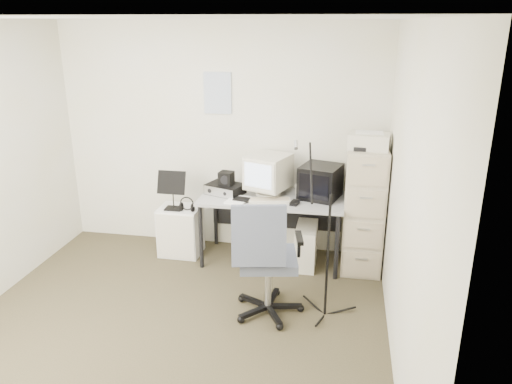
% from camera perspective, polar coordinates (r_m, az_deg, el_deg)
% --- Properties ---
extents(floor, '(3.60, 3.60, 0.01)m').
position_cam_1_polar(floor, '(4.44, -9.56, -15.33)').
color(floor, '#34311F').
rests_on(floor, ground).
extents(ceiling, '(3.60, 3.60, 0.01)m').
position_cam_1_polar(ceiling, '(3.68, -11.78, 18.91)').
color(ceiling, white).
rests_on(ceiling, ground).
extents(wall_back, '(3.60, 0.02, 2.50)m').
position_cam_1_polar(wall_back, '(5.54, -4.04, 6.09)').
color(wall_back, silver).
rests_on(wall_back, ground).
extents(wall_front, '(3.60, 0.02, 2.50)m').
position_cam_1_polar(wall_front, '(2.45, -25.77, -13.33)').
color(wall_front, silver).
rests_on(wall_front, ground).
extents(wall_right, '(0.02, 3.60, 2.50)m').
position_cam_1_polar(wall_right, '(3.67, 16.78, -1.46)').
color(wall_right, silver).
rests_on(wall_right, ground).
extents(wall_calendar, '(0.30, 0.02, 0.44)m').
position_cam_1_polar(wall_calendar, '(5.44, -4.41, 11.21)').
color(wall_calendar, white).
rests_on(wall_calendar, wall_back).
extents(filing_cabinet, '(0.40, 0.60, 1.30)m').
position_cam_1_polar(filing_cabinet, '(5.24, 12.21, -1.90)').
color(filing_cabinet, '#C1B4A1').
rests_on(filing_cabinet, floor).
extents(printer, '(0.42, 0.32, 0.15)m').
position_cam_1_polar(printer, '(4.98, 12.80, 5.67)').
color(printer, '#B4AFA1').
rests_on(printer, filing_cabinet).
extents(desk, '(1.50, 0.70, 0.73)m').
position_cam_1_polar(desk, '(5.37, 1.80, -4.25)').
color(desk, '#959595').
rests_on(desk, floor).
extents(crt_monitor, '(0.51, 0.52, 0.43)m').
position_cam_1_polar(crt_monitor, '(5.24, 1.42, 1.94)').
color(crt_monitor, '#B4AFA1').
rests_on(crt_monitor, desk).
extents(crt_tv, '(0.47, 0.49, 0.34)m').
position_cam_1_polar(crt_tv, '(5.21, 7.38, 1.19)').
color(crt_tv, black).
rests_on(crt_tv, desk).
extents(desk_speaker, '(0.09, 0.09, 0.14)m').
position_cam_1_polar(desk_speaker, '(5.24, 5.01, 0.16)').
color(desk_speaker, beige).
rests_on(desk_speaker, desk).
extents(keyboard, '(0.45, 0.24, 0.02)m').
position_cam_1_polar(keyboard, '(5.10, 1.57, -0.96)').
color(keyboard, '#B4AFA1').
rests_on(keyboard, desk).
extents(mouse, '(0.10, 0.14, 0.04)m').
position_cam_1_polar(mouse, '(5.03, 4.45, -1.24)').
color(mouse, black).
rests_on(mouse, desk).
extents(radio_receiver, '(0.44, 0.38, 0.11)m').
position_cam_1_polar(radio_receiver, '(5.33, -3.53, 0.37)').
color(radio_receiver, black).
rests_on(radio_receiver, desk).
extents(radio_speaker, '(0.16, 0.15, 0.14)m').
position_cam_1_polar(radio_speaker, '(5.27, -3.42, 1.59)').
color(radio_speaker, black).
rests_on(radio_speaker, radio_receiver).
extents(papers, '(0.24, 0.30, 0.02)m').
position_cam_1_polar(papers, '(5.12, -2.09, -0.93)').
color(papers, white).
rests_on(papers, desk).
extents(pc_tower, '(0.21, 0.48, 0.44)m').
position_cam_1_polar(pc_tower, '(5.35, 5.75, -6.10)').
color(pc_tower, '#B4AFA1').
rests_on(pc_tower, floor).
extents(office_chair, '(0.74, 0.74, 1.10)m').
position_cam_1_polar(office_chair, '(4.35, 1.42, -7.43)').
color(office_chair, '#3A3E49').
rests_on(office_chair, floor).
extents(side_cart, '(0.45, 0.36, 0.55)m').
position_cam_1_polar(side_cart, '(5.62, -8.60, -4.38)').
color(side_cart, white).
rests_on(side_cart, floor).
extents(music_stand, '(0.32, 0.19, 0.44)m').
position_cam_1_polar(music_stand, '(5.40, -9.49, 0.25)').
color(music_stand, black).
rests_on(music_stand, side_cart).
extents(headphones, '(0.20, 0.20, 0.03)m').
position_cam_1_polar(headphones, '(5.38, -7.89, -1.63)').
color(headphones, black).
rests_on(headphones, side_cart).
extents(mic_stand, '(0.03, 0.03, 1.48)m').
position_cam_1_polar(mic_stand, '(4.28, 8.29, -5.25)').
color(mic_stand, black).
rests_on(mic_stand, floor).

